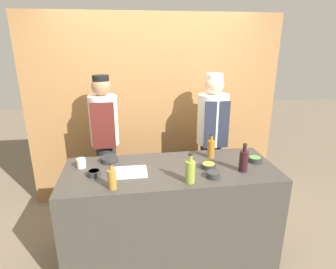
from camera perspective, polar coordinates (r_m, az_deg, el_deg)
The scene contains 16 objects.
ground_plane at distance 3.14m, azimuth 0.47°, elevation -22.80°, with size 14.00×14.00×0.00m, color #756651.
cabinet_wall at distance 3.72m, azimuth -2.59°, elevation 4.96°, with size 3.21×0.18×2.40m.
counter at distance 2.85m, azimuth 0.50°, elevation -15.60°, with size 1.96×0.79×0.95m.
sauce_bowl_green at distance 2.86m, azimuth 17.26°, elevation -4.81°, with size 0.13×0.13×0.05m.
sauce_bowl_yellow at distance 2.64m, azimuth 8.24°, elevation -6.26°, with size 0.13×0.13×0.04m.
sauce_bowl_orange at distance 2.55m, azimuth -14.79°, elevation -7.57°, with size 0.11×0.11×0.05m.
sauce_bowl_brown at distance 2.47m, azimuth 9.17°, elevation -8.03°, with size 0.11×0.11×0.05m.
sauce_bowl_purple at distance 2.79m, azimuth -11.83°, elevation -4.92°, with size 0.16×0.16×0.05m.
cutting_board at distance 2.54m, azimuth -7.66°, elevation -7.58°, with size 0.29×0.22×0.02m.
bottle_oil at distance 2.34m, azimuth 4.54°, elevation -7.41°, with size 0.08×0.08×0.26m.
bottle_amber at distance 2.85m, azimuth 8.72°, elevation -2.79°, with size 0.07×0.07×0.25m.
bottle_wine at distance 2.61m, azimuth 15.11°, elevation -5.11°, with size 0.08×0.08×0.26m.
bottle_vinegar at distance 2.28m, azimuth -11.29°, elevation -8.80°, with size 0.07×0.07×0.22m.
cup_cream at distance 2.73m, azimuth -17.21°, elevation -5.56°, with size 0.08×0.08×0.09m.
chef_left at distance 3.32m, azimuth -12.60°, elevation -1.65°, with size 0.32×0.32×1.72m.
chef_right at distance 3.47m, azimuth 8.83°, elevation -0.80°, with size 0.36×0.36×1.72m.
Camera 1 is at (-0.38, -2.32, 2.07)m, focal length 30.00 mm.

